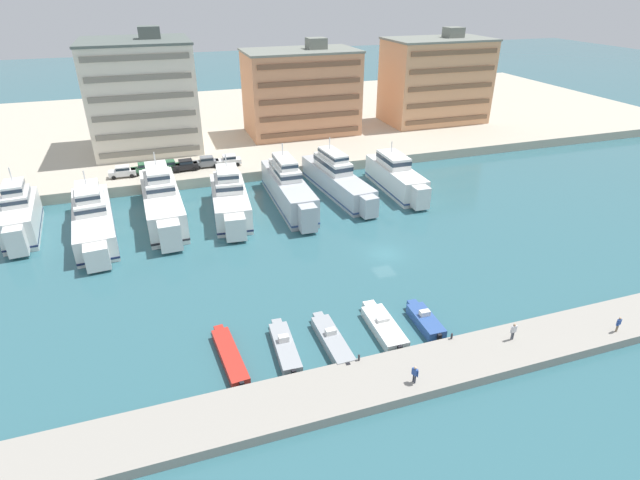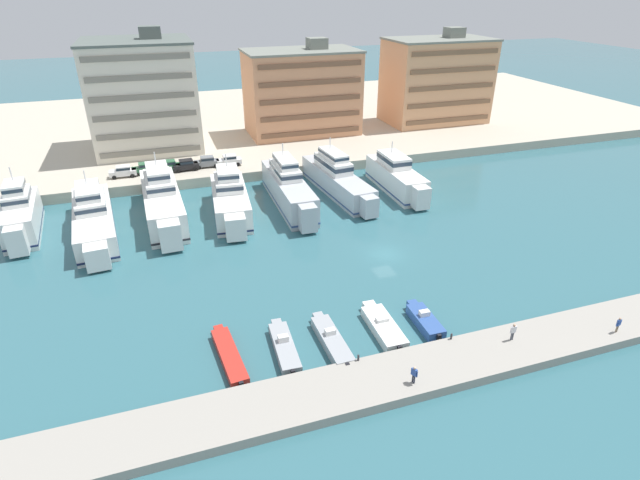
{
  "view_description": "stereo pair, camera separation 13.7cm",
  "coord_description": "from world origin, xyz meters",
  "px_view_note": "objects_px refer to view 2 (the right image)",
  "views": [
    {
      "loc": [
        -24.26,
        -47.45,
        29.46
      ],
      "look_at": [
        -7.85,
        1.41,
        2.5
      ],
      "focal_mm": 28.0,
      "sensor_mm": 36.0,
      "label": 1
    },
    {
      "loc": [
        -24.13,
        -47.5,
        29.46
      ],
      "look_at": [
        -7.85,
        1.41,
        2.5
      ],
      "focal_mm": 28.0,
      "sensor_mm": 36.0,
      "label": 2
    }
  ],
  "objects_px": {
    "car_grey_center": "(207,161)",
    "car_black_center_left": "(186,165)",
    "yacht_white_far_left": "(21,215)",
    "motorboat_red_far_left": "(229,355)",
    "yacht_white_center_left": "(230,199)",
    "pedestrian_far_side": "(513,331)",
    "yacht_silver_center_right": "(337,179)",
    "yacht_white_mid_left": "(162,200)",
    "pedestrian_near_edge": "(414,373)",
    "motorboat_grey_left": "(284,347)",
    "car_white_center_right": "(229,160)",
    "yacht_silver_center": "(288,188)",
    "motorboat_blue_center": "(425,320)",
    "motorboat_white_center_left": "(383,326)",
    "pedestrian_mid_deck": "(619,324)",
    "car_green_left": "(145,168)",
    "yacht_white_mid_right": "(396,177)",
    "car_green_mid_left": "(168,166)",
    "yacht_white_left": "(93,218)",
    "car_white_far_left": "(123,171)",
    "motorboat_grey_mid_left": "(331,340)"
  },
  "relations": [
    {
      "from": "motorboat_grey_left",
      "to": "car_green_mid_left",
      "type": "distance_m",
      "value": 47.73
    },
    {
      "from": "yacht_white_mid_right",
      "to": "pedestrian_mid_deck",
      "type": "height_order",
      "value": "yacht_white_mid_right"
    },
    {
      "from": "yacht_white_left",
      "to": "car_green_mid_left",
      "type": "distance_m",
      "value": 19.55
    },
    {
      "from": "yacht_white_mid_left",
      "to": "pedestrian_near_edge",
      "type": "relative_size",
      "value": 13.54
    },
    {
      "from": "yacht_white_left",
      "to": "motorboat_grey_mid_left",
      "type": "bearing_deg",
      "value": -55.16
    },
    {
      "from": "car_green_mid_left",
      "to": "car_grey_center",
      "type": "xyz_separation_m",
      "value": [
        6.22,
        0.18,
        0.0
      ]
    },
    {
      "from": "car_grey_center",
      "to": "car_black_center_left",
      "type": "bearing_deg",
      "value": -170.45
    },
    {
      "from": "yacht_silver_center_right",
      "to": "yacht_white_mid_right",
      "type": "bearing_deg",
      "value": -12.59
    },
    {
      "from": "yacht_white_far_left",
      "to": "yacht_white_mid_right",
      "type": "relative_size",
      "value": 0.89
    },
    {
      "from": "yacht_white_left",
      "to": "yacht_silver_center",
      "type": "distance_m",
      "value": 26.43
    },
    {
      "from": "car_black_center_left",
      "to": "yacht_white_left",
      "type": "bearing_deg",
      "value": -129.18
    },
    {
      "from": "car_white_far_left",
      "to": "car_grey_center",
      "type": "bearing_deg",
      "value": 2.53
    },
    {
      "from": "car_black_center_left",
      "to": "car_white_center_right",
      "type": "bearing_deg",
      "value": 1.48
    },
    {
      "from": "car_green_left",
      "to": "car_grey_center",
      "type": "distance_m",
      "value": 9.8
    },
    {
      "from": "yacht_white_mid_left",
      "to": "car_green_mid_left",
      "type": "relative_size",
      "value": 5.24
    },
    {
      "from": "yacht_white_left",
      "to": "pedestrian_near_edge",
      "type": "relative_size",
      "value": 13.42
    },
    {
      "from": "motorboat_grey_left",
      "to": "car_green_left",
      "type": "xyz_separation_m",
      "value": [
        -10.56,
        47.21,
        2.15
      ]
    },
    {
      "from": "yacht_white_mid_right",
      "to": "car_green_left",
      "type": "height_order",
      "value": "yacht_white_mid_right"
    },
    {
      "from": "yacht_silver_center_right",
      "to": "pedestrian_far_side",
      "type": "relative_size",
      "value": 12.59
    },
    {
      "from": "yacht_silver_center_right",
      "to": "yacht_white_mid_left",
      "type": "bearing_deg",
      "value": -177.76
    },
    {
      "from": "car_black_center_left",
      "to": "yacht_white_far_left",
      "type": "bearing_deg",
      "value": -148.77
    },
    {
      "from": "motorboat_blue_center",
      "to": "pedestrian_mid_deck",
      "type": "distance_m",
      "value": 17.25
    },
    {
      "from": "car_white_center_right",
      "to": "pedestrian_mid_deck",
      "type": "bearing_deg",
      "value": -64.44
    },
    {
      "from": "yacht_silver_center_right",
      "to": "motorboat_red_far_left",
      "type": "relative_size",
      "value": 2.58
    },
    {
      "from": "yacht_silver_center",
      "to": "pedestrian_near_edge",
      "type": "xyz_separation_m",
      "value": [
        -0.47,
        -39.57,
        -0.7
      ]
    },
    {
      "from": "yacht_silver_center",
      "to": "car_green_left",
      "type": "relative_size",
      "value": 5.01
    },
    {
      "from": "car_white_center_right",
      "to": "pedestrian_far_side",
      "type": "distance_m",
      "value": 55.44
    },
    {
      "from": "yacht_white_left",
      "to": "motorboat_white_center_left",
      "type": "distance_m",
      "value": 40.93
    },
    {
      "from": "yacht_white_mid_left",
      "to": "motorboat_grey_left",
      "type": "xyz_separation_m",
      "value": [
        8.62,
        -32.64,
        -2.09
      ]
    },
    {
      "from": "yacht_white_mid_right",
      "to": "pedestrian_mid_deck",
      "type": "distance_m",
      "value": 39.78
    },
    {
      "from": "yacht_silver_center",
      "to": "motorboat_blue_center",
      "type": "relative_size",
      "value": 3.47
    },
    {
      "from": "yacht_white_center_left",
      "to": "car_white_far_left",
      "type": "relative_size",
      "value": 4.37
    },
    {
      "from": "yacht_white_far_left",
      "to": "motorboat_red_far_left",
      "type": "height_order",
      "value": "yacht_white_far_left"
    },
    {
      "from": "yacht_white_center_left",
      "to": "pedestrian_far_side",
      "type": "bearing_deg",
      "value": -62.64
    },
    {
      "from": "car_black_center_left",
      "to": "pedestrian_near_edge",
      "type": "xyz_separation_m",
      "value": [
        12.79,
        -54.76,
        -0.76
      ]
    },
    {
      "from": "motorboat_red_far_left",
      "to": "pedestrian_near_edge",
      "type": "distance_m",
      "value": 15.91
    },
    {
      "from": "yacht_silver_center",
      "to": "car_grey_center",
      "type": "height_order",
      "value": "yacht_silver_center"
    },
    {
      "from": "motorboat_grey_left",
      "to": "car_grey_center",
      "type": "distance_m",
      "value": 47.4
    },
    {
      "from": "car_white_far_left",
      "to": "pedestrian_far_side",
      "type": "relative_size",
      "value": 2.38
    },
    {
      "from": "yacht_silver_center_right",
      "to": "car_black_center_left",
      "type": "xyz_separation_m",
      "value": [
        -21.55,
        13.1,
        0.31
      ]
    },
    {
      "from": "yacht_white_center_left",
      "to": "car_white_far_left",
      "type": "distance_m",
      "value": 21.46
    },
    {
      "from": "yacht_silver_center_right",
      "to": "pedestrian_far_side",
      "type": "xyz_separation_m",
      "value": [
        2.11,
        -39.63,
        -0.4
      ]
    },
    {
      "from": "yacht_white_mid_left",
      "to": "car_white_center_right",
      "type": "xyz_separation_m",
      "value": [
        11.53,
        14.3,
        0.06
      ]
    },
    {
      "from": "car_grey_center",
      "to": "pedestrian_far_side",
      "type": "relative_size",
      "value": 2.38
    },
    {
      "from": "motorboat_red_far_left",
      "to": "motorboat_grey_left",
      "type": "xyz_separation_m",
      "value": [
        4.84,
        -0.46,
        0.06
      ]
    },
    {
      "from": "yacht_silver_center",
      "to": "car_green_mid_left",
      "type": "relative_size",
      "value": 4.97
    },
    {
      "from": "yacht_silver_center_right",
      "to": "pedestrian_near_edge",
      "type": "xyz_separation_m",
      "value": [
        -8.76,
        -41.66,
        -0.46
      ]
    },
    {
      "from": "yacht_white_left",
      "to": "car_white_center_right",
      "type": "height_order",
      "value": "yacht_white_left"
    },
    {
      "from": "yacht_silver_center",
      "to": "pedestrian_far_side",
      "type": "xyz_separation_m",
      "value": [
        10.4,
        -37.54,
        -0.65
      ]
    },
    {
      "from": "motorboat_white_center_left",
      "to": "pedestrian_mid_deck",
      "type": "height_order",
      "value": "pedestrian_mid_deck"
    }
  ]
}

